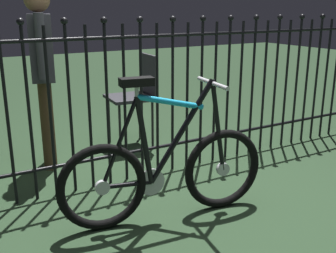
{
  "coord_description": "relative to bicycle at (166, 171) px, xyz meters",
  "views": [
    {
      "loc": [
        -1.52,
        -2.14,
        1.35
      ],
      "look_at": [
        -0.14,
        0.21,
        0.55
      ],
      "focal_mm": 43.98,
      "sensor_mm": 36.0,
      "label": 1
    }
  ],
  "objects": [
    {
      "name": "ground_plane",
      "position": [
        0.29,
        0.01,
        -0.33
      ],
      "size": [
        20.0,
        20.0,
        0.0
      ],
      "primitive_type": "plane",
      "color": "#253B24"
    },
    {
      "name": "iron_fence",
      "position": [
        0.24,
        0.7,
        0.35
      ],
      "size": [
        4.86,
        0.07,
        1.35
      ],
      "color": "black",
      "rests_on": "ground"
    },
    {
      "name": "chair_charcoal",
      "position": [
        0.52,
        1.45,
        0.23
      ],
      "size": [
        0.46,
        0.45,
        0.9
      ],
      "color": "black",
      "rests_on": "ground"
    },
    {
      "name": "bicycle",
      "position": [
        0.0,
        0.0,
        0.0
      ],
      "size": [
        1.38,
        0.4,
        0.95
      ],
      "color": "black",
      "rests_on": "ground"
    },
    {
      "name": "person_visitor",
      "position": [
        -0.41,
        1.31,
        0.56
      ],
      "size": [
        0.24,
        0.47,
        1.5
      ],
      "color": "#4C3823",
      "rests_on": "ground"
    }
  ]
}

